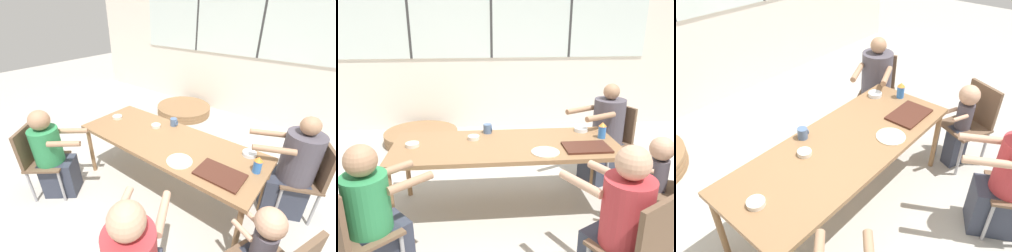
{
  "view_description": "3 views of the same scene",
  "coord_description": "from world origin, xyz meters",
  "views": [
    {
      "loc": [
        1.34,
        -1.68,
        2.04
      ],
      "look_at": [
        0.0,
        0.0,
        0.89
      ],
      "focal_mm": 24.0,
      "sensor_mm": 36.0,
      "label": 1
    },
    {
      "loc": [
        -0.27,
        -2.89,
        1.88
      ],
      "look_at": [
        0.0,
        0.0,
        0.89
      ],
      "focal_mm": 35.0,
      "sensor_mm": 36.0,
      "label": 2
    },
    {
      "loc": [
        -1.63,
        -1.4,
        2.37
      ],
      "look_at": [
        0.0,
        0.0,
        0.89
      ],
      "focal_mm": 35.0,
      "sensor_mm": 36.0,
      "label": 3
    }
  ],
  "objects": [
    {
      "name": "person_woman_green_shirt",
      "position": [
        1.2,
        0.54,
        0.51
      ],
      "size": [
        0.72,
        0.57,
        1.16
      ],
      "rotation": [
        0.0,
        0.0,
        -4.29
      ],
      "color": "#333847",
      "rests_on": "ground_plane"
    },
    {
      "name": "bowl_white_shallow",
      "position": [
        -0.88,
        0.01,
        0.73
      ],
      "size": [
        0.13,
        0.13,
        0.04
      ],
      "color": "silver",
      "rests_on": "dining_table"
    },
    {
      "name": "wall_back_with_windows",
      "position": [
        0.0,
        2.64,
        1.43
      ],
      "size": [
        8.4,
        0.08,
        2.8
      ],
      "color": "silver",
      "rests_on": "ground_plane"
    },
    {
      "name": "person_man_teal_shirt",
      "position": [
        -1.0,
        -0.86,
        0.5
      ],
      "size": [
        0.62,
        0.59,
        1.09
      ],
      "rotation": [
        0.0,
        0.0,
        -0.86
      ],
      "color": "#333847",
      "rests_on": "ground_plane"
    },
    {
      "name": "dining_table",
      "position": [
        0.0,
        0.0,
        0.66
      ],
      "size": [
        2.15,
        0.83,
        0.71
      ],
      "color": "olive",
      "rests_on": "ground_plane"
    },
    {
      "name": "chair_for_man_teal_shirt",
      "position": [
        -1.13,
        -0.97,
        0.53
      ],
      "size": [
        0.56,
        0.56,
        0.88
      ],
      "rotation": [
        0.0,
        0.0,
        -0.86
      ],
      "color": "brown",
      "rests_on": "ground_plane"
    },
    {
      "name": "food_tray_dark",
      "position": [
        0.73,
        -0.18,
        0.72
      ],
      "size": [
        0.42,
        0.28,
        0.02
      ],
      "color": "#472319",
      "rests_on": "dining_table"
    },
    {
      "name": "folded_table_stack",
      "position": [
        -1.14,
        1.96,
        0.09
      ],
      "size": [
        1.11,
        1.11,
        0.18
      ],
      "color": "olive",
      "rests_on": "ground_plane"
    },
    {
      "name": "bowl_cereal",
      "position": [
        -0.31,
        0.15,
        0.73
      ],
      "size": [
        0.11,
        0.11,
        0.04
      ],
      "color": "silver",
      "rests_on": "dining_table"
    },
    {
      "name": "coffee_mug",
      "position": [
        -0.16,
        0.32,
        0.76
      ],
      "size": [
        0.09,
        0.09,
        0.1
      ],
      "color": "slate",
      "rests_on": "dining_table"
    },
    {
      "name": "plate_tortillas",
      "position": [
        0.33,
        -0.24,
        0.72
      ],
      "size": [
        0.25,
        0.25,
        0.01
      ],
      "color": "beige",
      "rests_on": "dining_table"
    },
    {
      "name": "ground_plane",
      "position": [
        0.0,
        0.0,
        0.0
      ],
      "size": [
        16.0,
        16.0,
        0.0
      ],
      "primitive_type": "plane",
      "color": "#B2ADA3"
    },
    {
      "name": "bowl_fruit",
      "position": [
        0.82,
        0.28,
        0.73
      ],
      "size": [
        0.14,
        0.14,
        0.04
      ],
      "color": "silver",
      "rests_on": "dining_table"
    },
    {
      "name": "chair_for_woman_green_shirt",
      "position": [
        1.36,
        0.61,
        0.53
      ],
      "size": [
        0.53,
        0.53,
        0.88
      ],
      "rotation": [
        0.0,
        0.0,
        -4.29
      ],
      "color": "brown",
      "rests_on": "ground_plane"
    },
    {
      "name": "sippy_cup",
      "position": [
        0.97,
        0.07,
        0.8
      ],
      "size": [
        0.08,
        0.08,
        0.16
      ],
      "color": "blue",
      "rests_on": "dining_table"
    }
  ]
}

